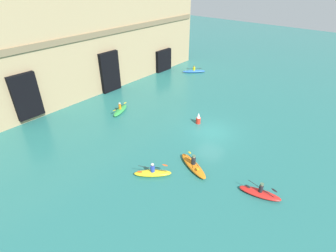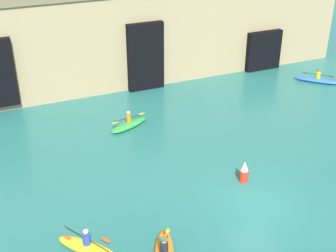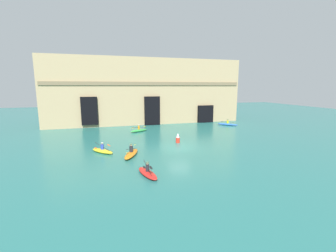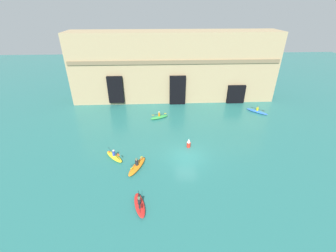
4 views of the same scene
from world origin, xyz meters
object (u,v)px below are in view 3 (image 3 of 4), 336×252
object	(u,v)px
kayak_orange	(131,153)
kayak_green	(139,130)
kayak_blue	(228,124)
kayak_yellow	(102,151)
marker_buoy	(178,138)
kayak_red	(148,173)

from	to	relation	value
kayak_orange	kayak_green	bearing A→B (deg)	11.54
kayak_orange	kayak_blue	bearing A→B (deg)	-30.90
kayak_blue	kayak_yellow	world-z (taller)	kayak_yellow
kayak_yellow	marker_buoy	world-z (taller)	marker_buoy
kayak_blue	marker_buoy	bearing A→B (deg)	-97.99
kayak_blue	kayak_red	size ratio (longest dim) A/B	1.00
kayak_blue	kayak_red	xyz separation A→B (m)	(-17.88, -18.39, -0.01)
kayak_blue	marker_buoy	size ratio (longest dim) A/B	2.52
kayak_red	kayak_yellow	world-z (taller)	kayak_yellow
kayak_red	marker_buoy	xyz separation A→B (m)	(5.49, 9.04, 0.33)
kayak_blue	marker_buoy	xyz separation A→B (m)	(-12.39, -9.35, 0.33)
kayak_yellow	marker_buoy	distance (m)	9.04
kayak_blue	kayak_green	xyz separation A→B (m)	(-15.92, -1.30, 0.00)
kayak_green	kayak_red	bearing A→B (deg)	59.13
kayak_red	kayak_yellow	xyz separation A→B (m)	(-3.35, 7.17, 0.03)
kayak_green	kayak_yellow	bearing A→B (deg)	37.53
kayak_blue	marker_buoy	distance (m)	15.53
kayak_orange	kayak_red	distance (m)	5.34
kayak_green	marker_buoy	xyz separation A→B (m)	(3.53, -8.05, 0.33)
kayak_orange	marker_buoy	world-z (taller)	kayak_orange
kayak_blue	kayak_green	size ratio (longest dim) A/B	1.01
kayak_red	marker_buoy	size ratio (longest dim) A/B	2.52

